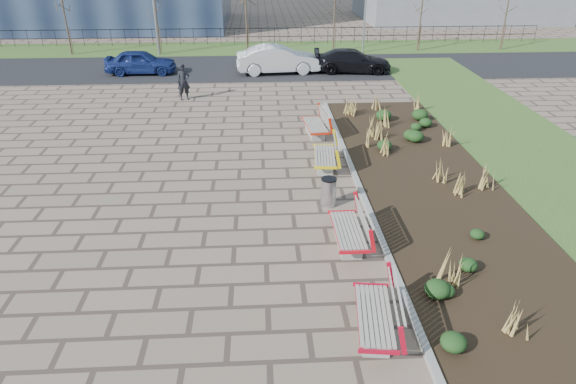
{
  "coord_description": "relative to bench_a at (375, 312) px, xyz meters",
  "views": [
    {
      "loc": [
        0.77,
        -9.87,
        7.38
      ],
      "look_at": [
        1.5,
        3.0,
        0.9
      ],
      "focal_mm": 32.0,
      "sensor_mm": 36.0,
      "label": 1
    }
  ],
  "objects": [
    {
      "name": "bench_c",
      "position": [
        0.0,
        8.46,
        0.0
      ],
      "size": [
        1.08,
        2.17,
        1.0
      ],
      "primitive_type": null,
      "rotation": [
        0.0,
        0.0,
        -0.09
      ],
      "color": "yellow",
      "rests_on": "ground"
    },
    {
      "name": "lamp_west",
      "position": [
        -9.0,
        27.76,
        2.54
      ],
      "size": [
        0.24,
        0.6,
        6.0
      ],
      "primitive_type": null,
      "color": "gray",
      "rests_on": "grass_verge_far"
    },
    {
      "name": "tree_f",
      "position": [
        15.0,
        28.26,
        1.54
      ],
      "size": [
        1.4,
        1.4,
        4.0
      ],
      "primitive_type": null,
      "color": "#4C3D2D",
      "rests_on": "grass_verge_far"
    },
    {
      "name": "pedestrian",
      "position": [
        -5.96,
        17.13,
        0.39
      ],
      "size": [
        0.75,
        0.61,
        1.77
      ],
      "primitive_type": "imported",
      "rotation": [
        0.0,
        0.0,
        0.33
      ],
      "color": "black",
      "rests_on": "ground"
    },
    {
      "name": "grass_verge_far",
      "position": [
        -3.0,
        29.76,
        -0.48
      ],
      "size": [
        80.0,
        5.0,
        0.04
      ],
      "primitive_type": "cube",
      "color": "#33511E",
      "rests_on": "ground"
    },
    {
      "name": "grass_verge_near",
      "position": [
        8.0,
        6.76,
        -0.48
      ],
      "size": [
        5.0,
        38.0,
        0.04
      ],
      "primitive_type": "cube",
      "color": "#33511E",
      "rests_on": "ground"
    },
    {
      "name": "car_black",
      "position": [
        3.32,
        22.28,
        0.18
      ],
      "size": [
        4.72,
        2.26,
        1.33
      ],
      "primitive_type": "imported",
      "rotation": [
        0.0,
        0.0,
        1.48
      ],
      "color": "black",
      "rests_on": "road"
    },
    {
      "name": "litter_bin",
      "position": [
        -0.23,
        5.58,
        -0.06
      ],
      "size": [
        0.46,
        0.46,
        0.88
      ],
      "primitive_type": "cylinder",
      "color": "#B2B2B7",
      "rests_on": "ground"
    },
    {
      "name": "ground",
      "position": [
        -3.0,
        1.76,
        -0.5
      ],
      "size": [
        120.0,
        120.0,
        0.0
      ],
      "primitive_type": "plane",
      "color": "#765F51",
      "rests_on": "ground"
    },
    {
      "name": "lamp_east",
      "position": [
        5.0,
        27.76,
        2.54
      ],
      "size": [
        0.24,
        0.6,
        6.0
      ],
      "primitive_type": null,
      "color": "gray",
      "rests_on": "grass_verge_far"
    },
    {
      "name": "tree_a",
      "position": [
        -15.0,
        28.26,
        1.54
      ],
      "size": [
        1.4,
        1.4,
        4.0
      ],
      "primitive_type": null,
      "color": "#4C3D2D",
      "rests_on": "grass_verge_far"
    },
    {
      "name": "planting_bed",
      "position": [
        3.25,
        6.76,
        -0.45
      ],
      "size": [
        4.5,
        18.0,
        0.1
      ],
      "primitive_type": "cube",
      "color": "black",
      "rests_on": "ground"
    },
    {
      "name": "road",
      "position": [
        -3.0,
        23.76,
        -0.49
      ],
      "size": [
        80.0,
        7.0,
        0.02
      ],
      "primitive_type": "cube",
      "color": "black",
      "rests_on": "ground"
    },
    {
      "name": "railing_fence",
      "position": [
        -3.0,
        31.26,
        0.14
      ],
      "size": [
        44.0,
        0.1,
        1.2
      ],
      "primitive_type": null,
      "color": "black",
      "rests_on": "grass_verge_far"
    },
    {
      "name": "car_blue",
      "position": [
        -9.14,
        22.57,
        0.21
      ],
      "size": [
        4.06,
        1.65,
        1.38
      ],
      "primitive_type": "imported",
      "rotation": [
        0.0,
        0.0,
        1.58
      ],
      "color": "navy",
      "rests_on": "road"
    },
    {
      "name": "tree_b",
      "position": [
        -9.0,
        28.26,
        1.54
      ],
      "size": [
        1.4,
        1.4,
        4.0
      ],
      "primitive_type": null,
      "color": "#4C3D2D",
      "rests_on": "grass_verge_far"
    },
    {
      "name": "bench_b",
      "position": [
        0.0,
        3.37,
        0.0
      ],
      "size": [
        0.92,
        2.11,
        1.0
      ],
      "primitive_type": null,
      "rotation": [
        0.0,
        0.0,
        0.01
      ],
      "color": "red",
      "rests_on": "ground"
    },
    {
      "name": "bench_a",
      "position": [
        0.0,
        0.0,
        0.0
      ],
      "size": [
        1.15,
        2.2,
        1.0
      ],
      "primitive_type": null,
      "rotation": [
        0.0,
        0.0,
        -0.12
      ],
      "color": "#B90C23",
      "rests_on": "ground"
    },
    {
      "name": "tree_c",
      "position": [
        -3.0,
        28.26,
        1.54
      ],
      "size": [
        1.4,
        1.4,
        4.0
      ],
      "primitive_type": null,
      "color": "#4C3D2D",
      "rests_on": "grass_verge_far"
    },
    {
      "name": "tree_e",
      "position": [
        9.0,
        28.26,
        1.54
      ],
      "size": [
        1.4,
        1.4,
        4.0
      ],
      "primitive_type": null,
      "color": "#4C3D2D",
      "rests_on": "grass_verge_far"
    },
    {
      "name": "tree_d",
      "position": [
        3.0,
        28.26,
        1.54
      ],
      "size": [
        1.4,
        1.4,
        4.0
      ],
      "primitive_type": null,
      "color": "#4C3D2D",
      "rests_on": "grass_verge_far"
    },
    {
      "name": "bench_d",
      "position": [
        0.0,
        11.7,
        0.0
      ],
      "size": [
        1.1,
        2.18,
        1.0
      ],
      "primitive_type": null,
      "rotation": [
        0.0,
        0.0,
        0.1
      ],
      "color": "red",
      "rests_on": "ground"
    },
    {
      "name": "planting_curb",
      "position": [
        0.92,
        6.76,
        -0.42
      ],
      "size": [
        0.16,
        18.0,
        0.15
      ],
      "primitive_type": "cube",
      "color": "gray",
      "rests_on": "ground"
    },
    {
      "name": "car_silver",
      "position": [
        -1.09,
        22.3,
        0.32
      ],
      "size": [
        4.97,
        2.07,
        1.6
      ],
      "primitive_type": "imported",
      "rotation": [
        0.0,
        0.0,
        1.65
      ],
      "color": "#AFB3B7",
      "rests_on": "road"
    }
  ]
}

